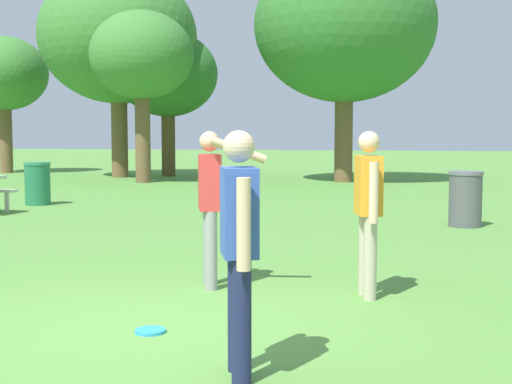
{
  "coord_description": "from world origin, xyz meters",
  "views": [
    {
      "loc": [
        2.08,
        -5.38,
        1.63
      ],
      "look_at": [
        0.6,
        1.95,
        1.0
      ],
      "focal_mm": 49.9,
      "sensor_mm": 36.0,
      "label": 1
    }
  ],
  "objects_px": {
    "tree_tall_left": "(4,75)",
    "tree_slender_mid": "(142,57)",
    "trash_can_beside_table": "(38,183)",
    "tree_back_left": "(345,25)",
    "person_thrower": "(239,237)",
    "tree_far_right": "(168,75)",
    "trash_can_further_along": "(465,199)",
    "tree_broad_center": "(118,37)",
    "person_bystander": "(368,202)",
    "frisbee": "(150,331)",
    "person_catcher": "(211,196)"
  },
  "relations": [
    {
      "from": "frisbee",
      "to": "tree_broad_center",
      "type": "xyz_separation_m",
      "value": [
        -8.01,
        18.99,
        5.04
      ]
    },
    {
      "from": "tree_broad_center",
      "to": "tree_slender_mid",
      "type": "height_order",
      "value": "tree_broad_center"
    },
    {
      "from": "person_bystander",
      "to": "frisbee",
      "type": "height_order",
      "value": "person_bystander"
    },
    {
      "from": "person_catcher",
      "to": "tree_tall_left",
      "type": "xyz_separation_m",
      "value": [
        -13.65,
        19.01,
        2.98
      ]
    },
    {
      "from": "trash_can_beside_table",
      "to": "tree_slender_mid",
      "type": "xyz_separation_m",
      "value": [
        -0.21,
        7.3,
        3.57
      ]
    },
    {
      "from": "frisbee",
      "to": "trash_can_beside_table",
      "type": "relative_size",
      "value": 0.26
    },
    {
      "from": "tree_tall_left",
      "to": "person_catcher",
      "type": "bearing_deg",
      "value": -54.32
    },
    {
      "from": "trash_can_beside_table",
      "to": "trash_can_further_along",
      "type": "height_order",
      "value": "same"
    },
    {
      "from": "tree_tall_left",
      "to": "tree_slender_mid",
      "type": "relative_size",
      "value": 0.99
    },
    {
      "from": "person_thrower",
      "to": "person_catcher",
      "type": "relative_size",
      "value": 1.0
    },
    {
      "from": "person_thrower",
      "to": "tree_slender_mid",
      "type": "distance_m",
      "value": 19.12
    },
    {
      "from": "trash_can_further_along",
      "to": "tree_broad_center",
      "type": "bearing_deg",
      "value": 133.56
    },
    {
      "from": "trash_can_beside_table",
      "to": "tree_far_right",
      "type": "distance_m",
      "value": 11.24
    },
    {
      "from": "person_thrower",
      "to": "person_bystander",
      "type": "distance_m",
      "value": 2.62
    },
    {
      "from": "person_bystander",
      "to": "tree_broad_center",
      "type": "distance_m",
      "value": 20.3
    },
    {
      "from": "trash_can_further_along",
      "to": "tree_back_left",
      "type": "xyz_separation_m",
      "value": [
        -2.94,
        10.86,
        4.61
      ]
    },
    {
      "from": "person_bystander",
      "to": "trash_can_further_along",
      "type": "relative_size",
      "value": 1.71
    },
    {
      "from": "person_bystander",
      "to": "trash_can_beside_table",
      "type": "bearing_deg",
      "value": 135.19
    },
    {
      "from": "tree_broad_center",
      "to": "frisbee",
      "type": "bearing_deg",
      "value": -67.12
    },
    {
      "from": "person_thrower",
      "to": "tree_far_right",
      "type": "height_order",
      "value": "tree_far_right"
    },
    {
      "from": "person_catcher",
      "to": "trash_can_further_along",
      "type": "height_order",
      "value": "person_catcher"
    },
    {
      "from": "frisbee",
      "to": "tree_tall_left",
      "type": "distance_m",
      "value": 25.12
    },
    {
      "from": "person_catcher",
      "to": "tree_far_right",
      "type": "distance_m",
      "value": 19.59
    },
    {
      "from": "person_thrower",
      "to": "tree_slender_mid",
      "type": "height_order",
      "value": "tree_slender_mid"
    },
    {
      "from": "frisbee",
      "to": "tree_far_right",
      "type": "relative_size",
      "value": 0.05
    },
    {
      "from": "tree_tall_left",
      "to": "tree_far_right",
      "type": "relative_size",
      "value": 1.02
    },
    {
      "from": "person_bystander",
      "to": "tree_tall_left",
      "type": "height_order",
      "value": "tree_tall_left"
    },
    {
      "from": "trash_can_beside_table",
      "to": "person_thrower",
      "type": "bearing_deg",
      "value": -55.58
    },
    {
      "from": "person_bystander",
      "to": "frisbee",
      "type": "xyz_separation_m",
      "value": [
        -1.68,
        -1.63,
        -0.93
      ]
    },
    {
      "from": "frisbee",
      "to": "tree_slender_mid",
      "type": "height_order",
      "value": "tree_slender_mid"
    },
    {
      "from": "trash_can_beside_table",
      "to": "tree_back_left",
      "type": "xyz_separation_m",
      "value": [
        6.16,
        8.9,
        4.61
      ]
    },
    {
      "from": "person_thrower",
      "to": "person_catcher",
      "type": "distance_m",
      "value": 2.79
    },
    {
      "from": "trash_can_further_along",
      "to": "frisbee",
      "type": "bearing_deg",
      "value": -112.99
    },
    {
      "from": "tree_far_right",
      "to": "person_thrower",
      "type": "bearing_deg",
      "value": -70.39
    },
    {
      "from": "tree_broad_center",
      "to": "tree_far_right",
      "type": "distance_m",
      "value": 2.24
    },
    {
      "from": "trash_can_further_along",
      "to": "tree_broad_center",
      "type": "distance_m",
      "value": 16.76
    },
    {
      "from": "frisbee",
      "to": "tree_broad_center",
      "type": "relative_size",
      "value": 0.03
    },
    {
      "from": "tree_back_left",
      "to": "tree_slender_mid",
      "type": "bearing_deg",
      "value": -165.91
    },
    {
      "from": "trash_can_further_along",
      "to": "tree_tall_left",
      "type": "distance_m",
      "value": 21.72
    },
    {
      "from": "tree_far_right",
      "to": "trash_can_further_along",
      "type": "bearing_deg",
      "value": -52.92
    },
    {
      "from": "tree_tall_left",
      "to": "tree_slender_mid",
      "type": "height_order",
      "value": "tree_slender_mid"
    },
    {
      "from": "trash_can_beside_table",
      "to": "trash_can_further_along",
      "type": "relative_size",
      "value": 1.0
    },
    {
      "from": "trash_can_beside_table",
      "to": "tree_far_right",
      "type": "xyz_separation_m",
      "value": [
        -0.49,
        10.74,
        3.27
      ]
    },
    {
      "from": "person_catcher",
      "to": "tree_far_right",
      "type": "xyz_separation_m",
      "value": [
        -6.54,
        18.25,
        2.79
      ]
    },
    {
      "from": "person_bystander",
      "to": "trash_can_further_along",
      "type": "bearing_deg",
      "value": 75.92
    },
    {
      "from": "trash_can_further_along",
      "to": "tree_back_left",
      "type": "distance_m",
      "value": 12.16
    },
    {
      "from": "tree_tall_left",
      "to": "tree_broad_center",
      "type": "bearing_deg",
      "value": -17.55
    },
    {
      "from": "person_bystander",
      "to": "tree_back_left",
      "type": "bearing_deg",
      "value": 95.25
    },
    {
      "from": "frisbee",
      "to": "tree_broad_center",
      "type": "distance_m",
      "value": 21.22
    },
    {
      "from": "person_catcher",
      "to": "tree_back_left",
      "type": "xyz_separation_m",
      "value": [
        0.11,
        16.41,
        4.14
      ]
    }
  ]
}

